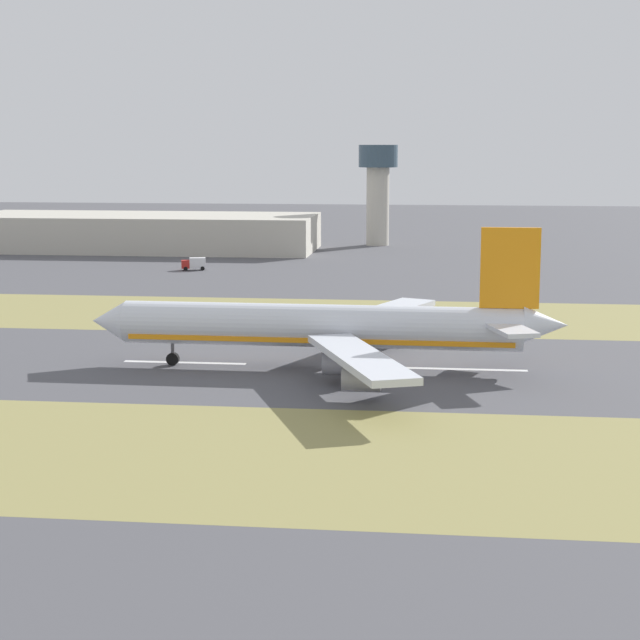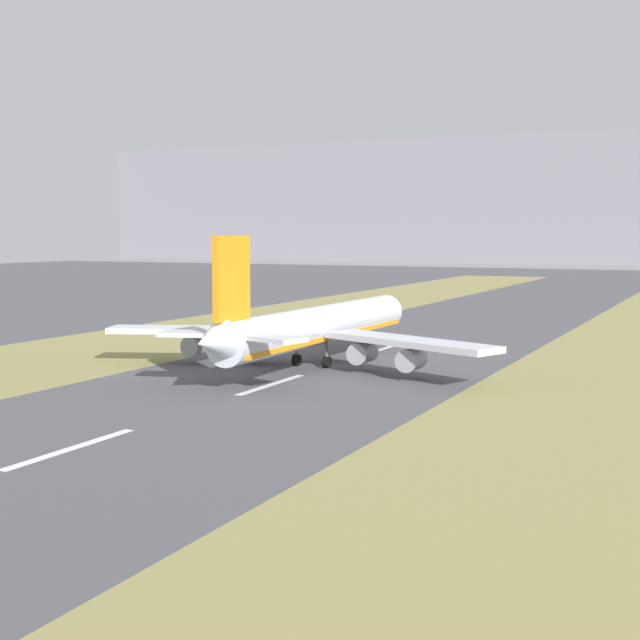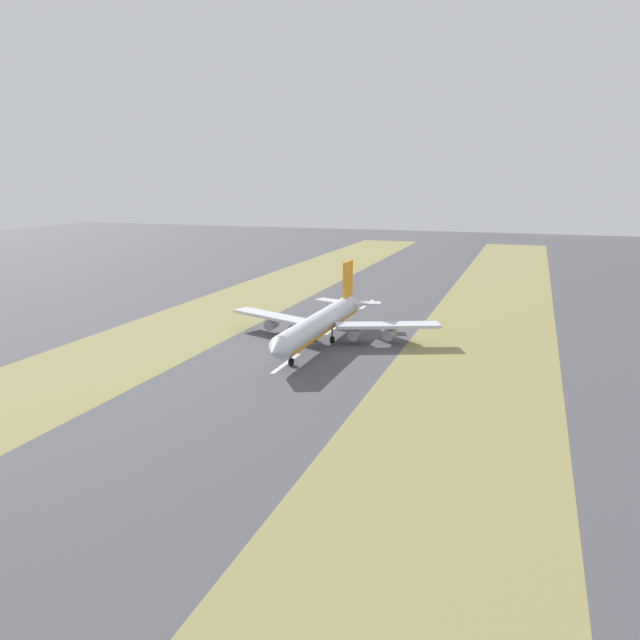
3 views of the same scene
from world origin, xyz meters
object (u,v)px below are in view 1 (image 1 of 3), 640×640
service_truck (194,263)px  control_tower (378,184)px  airplane_main_jet (334,327)px  terminal_building (145,232)px

service_truck → control_tower: bearing=-30.3°
airplane_main_jet → service_truck: airplane_main_jet is taller
terminal_building → service_truck: terminal_building is taller
airplane_main_jet → control_tower: bearing=1.7°
control_tower → service_truck: 83.82m
airplane_main_jet → terminal_building: bearing=24.3°
airplane_main_jet → service_truck: size_ratio=10.55×
airplane_main_jet → service_truck: bearing=22.4°
terminal_building → service_truck: size_ratio=15.88×
terminal_building → control_tower: bearing=-71.4°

